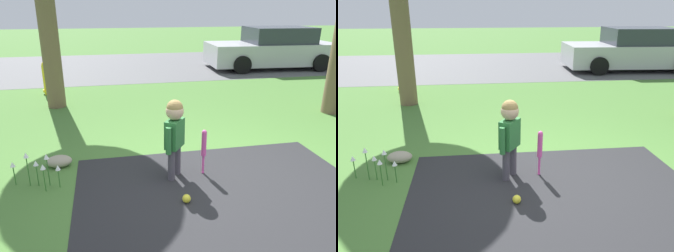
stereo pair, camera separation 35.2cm
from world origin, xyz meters
The scene contains 9 objects.
ground_plane centered at (0.00, 0.00, 0.00)m, with size 60.00×60.00×0.00m, color #477533.
street_strip centered at (0.00, 8.57, 0.00)m, with size 40.00×6.00×0.01m.
child centered at (-0.54, 0.30, 0.65)m, with size 0.28×0.34×1.00m.
baseball_bat centered at (-0.17, 0.31, 0.39)m, with size 0.06×0.06×0.60m.
sports_ball centered at (-0.54, -0.29, 0.05)m, with size 0.09×0.09×0.09m.
fire_hydrant centered at (-2.64, 4.93, 0.39)m, with size 0.31×0.28×0.80m.
parked_car centered at (4.40, 7.19, 0.63)m, with size 4.39×2.19×1.36m.
flower_bed centered at (-2.16, 0.38, 0.29)m, with size 0.59×0.28×0.43m.
edging_rock centered at (-1.99, 0.87, 0.08)m, with size 0.33×0.23×0.15m.
Camera 1 is at (-1.34, -3.26, 2.02)m, focal length 35.00 mm.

